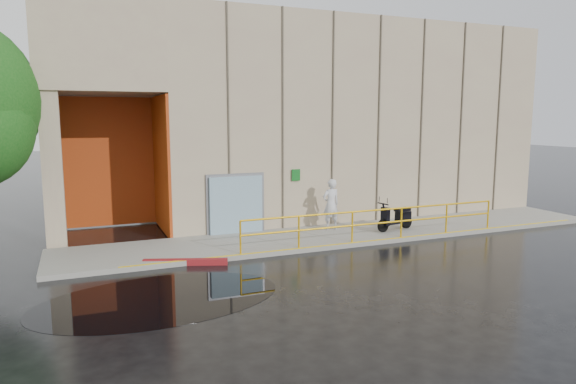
# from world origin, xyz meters

# --- Properties ---
(ground) EXTENTS (120.00, 120.00, 0.00)m
(ground) POSITION_xyz_m (0.00, 0.00, 0.00)
(ground) COLOR black
(ground) RESTS_ON ground
(sidewalk) EXTENTS (20.00, 3.00, 0.15)m
(sidewalk) POSITION_xyz_m (4.00, 4.50, 0.07)
(sidewalk) COLOR gray
(sidewalk) RESTS_ON ground
(building) EXTENTS (20.00, 10.17, 8.00)m
(building) POSITION_xyz_m (5.10, 10.98, 4.21)
(building) COLOR tan
(building) RESTS_ON ground
(guardrail) EXTENTS (9.56, 0.06, 1.03)m
(guardrail) POSITION_xyz_m (4.25, 3.15, 0.68)
(guardrail) COLOR #D59C0B
(guardrail) RESTS_ON sidewalk
(person) EXTENTS (0.70, 0.49, 1.84)m
(person) POSITION_xyz_m (3.54, 5.15, 1.07)
(person) COLOR silver
(person) RESTS_ON sidewalk
(scooter) EXTENTS (1.65, 0.80, 1.25)m
(scooter) POSITION_xyz_m (5.64, 4.13, 0.87)
(scooter) COLOR black
(scooter) RESTS_ON sidewalk
(red_curb) EXTENTS (2.32, 0.98, 0.18)m
(red_curb) POSITION_xyz_m (-2.16, 3.10, 0.09)
(red_curb) COLOR maroon
(red_curb) RESTS_ON ground
(puddle) EXTENTS (6.00, 3.95, 0.01)m
(puddle) POSITION_xyz_m (-3.28, 0.56, 0.00)
(puddle) COLOR black
(puddle) RESTS_ON ground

